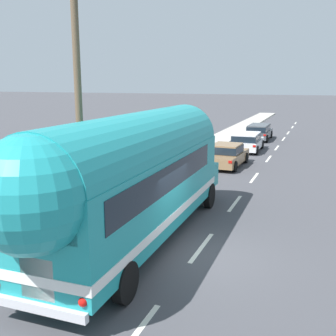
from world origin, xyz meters
TOP-DOWN VIEW (x-y plane):
  - ground_plane at (0.00, 0.00)m, footprint 300.00×300.00m
  - lane_markings at (-2.80, 12.44)m, footprint 4.11×80.00m
  - sidewalk_slab at (-5.16, 10.00)m, footprint 2.38×90.00m
  - utility_pole at (-4.43, 0.87)m, footprint 1.80×0.24m
  - painted_bus at (-1.97, -0.23)m, footprint 2.73×12.26m
  - car_lead at (-2.08, 12.89)m, footprint 2.04×4.37m
  - car_second at (-1.91, 18.72)m, footprint 2.02×4.29m
  - car_third at (-1.99, 24.94)m, footprint 1.90×4.46m

SIDE VIEW (x-z plane):
  - ground_plane at x=0.00m, z-range 0.00..0.00m
  - lane_markings at x=-2.80m, z-range 0.00..0.01m
  - sidewalk_slab at x=-5.16m, z-range 0.00..0.15m
  - car_lead at x=-2.08m, z-range 0.04..1.41m
  - car_second at x=-1.91m, z-range 0.10..1.47m
  - car_third at x=-1.99m, z-range 0.11..1.48m
  - painted_bus at x=-1.97m, z-range 0.24..4.36m
  - utility_pole at x=-4.43m, z-range 0.17..8.67m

